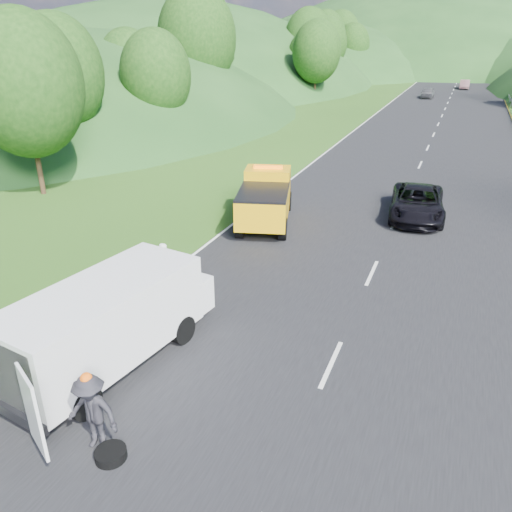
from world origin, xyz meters
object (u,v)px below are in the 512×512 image
at_px(white_van, 110,319).
at_px(passing_suv, 415,217).
at_px(worker, 98,446).
at_px(suitcase, 141,281).
at_px(spare_tire, 111,459).
at_px(tow_truck, 266,198).
at_px(child, 199,306).
at_px(woman, 167,285).

height_order(white_van, passing_suv, white_van).
xyz_separation_m(white_van, worker, (1.48, -2.61, -1.34)).
bearing_deg(suitcase, spare_tire, -60.53).
bearing_deg(worker, tow_truck, 92.43).
height_order(child, spare_tire, child).
height_order(worker, passing_suv, worker).
bearing_deg(suitcase, woman, 34.79).
height_order(child, worker, worker).
bearing_deg(passing_suv, worker, -110.27).
bearing_deg(tow_truck, spare_tire, -97.22).
bearing_deg(tow_truck, suitcase, -117.55).
distance_m(tow_truck, suitcase, 7.97).
bearing_deg(worker, passing_suv, 70.70).
xyz_separation_m(white_van, passing_suv, (6.22, 15.07, -1.34)).
xyz_separation_m(white_van, suitcase, (-1.82, 3.92, -1.07)).
relative_size(white_van, spare_tire, 10.62).
xyz_separation_m(worker, suitcase, (-3.30, 6.53, 0.27)).
height_order(white_van, spare_tire, white_van).
bearing_deg(white_van, worker, -51.79).
xyz_separation_m(tow_truck, suitcase, (-1.62, -7.75, -0.93)).
relative_size(white_van, suitcase, 12.83).
bearing_deg(passing_suv, white_van, -117.67).
xyz_separation_m(worker, spare_tire, (0.49, -0.18, 0.00)).
distance_m(woman, spare_tire, 7.84).
xyz_separation_m(tow_truck, white_van, (0.21, -11.67, 0.14)).
bearing_deg(child, woman, -172.58).
bearing_deg(white_van, suitcase, 123.62).
distance_m(spare_tire, passing_suv, 18.36).
bearing_deg(woman, worker, -145.46).
distance_m(tow_truck, white_van, 11.68).
distance_m(woman, passing_suv, 12.92).
xyz_separation_m(child, worker, (0.87, -6.17, 0.00)).
bearing_deg(worker, suitcase, 112.50).
xyz_separation_m(white_van, spare_tire, (1.97, -2.79, -1.34)).
height_order(woman, passing_suv, woman).
xyz_separation_m(woman, child, (1.71, -0.86, 0.00)).
distance_m(child, passing_suv, 12.81).
distance_m(worker, passing_suv, 18.31).
bearing_deg(woman, white_van, -151.61).
bearing_deg(child, worker, -47.83).
xyz_separation_m(child, spare_tire, (1.36, -6.35, 0.00)).
bearing_deg(spare_tire, worker, 160.03).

